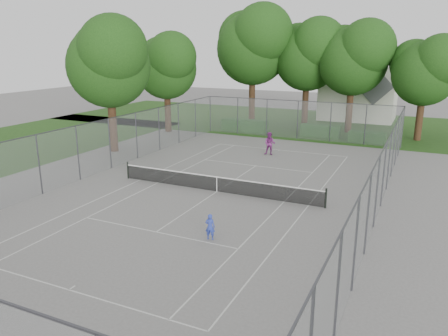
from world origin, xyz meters
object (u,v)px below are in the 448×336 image
at_px(girl_player, 210,227).
at_px(tennis_net, 217,183).
at_px(woman_player, 270,144).
at_px(house, 359,84).

bearing_deg(girl_player, tennis_net, -78.81).
xyz_separation_m(tennis_net, girl_player, (2.61, -6.04, 0.09)).
height_order(girl_player, woman_player, woman_player).
distance_m(house, girl_player, 37.38).
height_order(tennis_net, woman_player, woman_player).
xyz_separation_m(house, girl_player, (-0.62, -37.21, -3.51)).
bearing_deg(house, girl_player, -90.95).
height_order(house, girl_player, house).
bearing_deg(tennis_net, house, 84.09).
bearing_deg(tennis_net, girl_player, -66.62).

